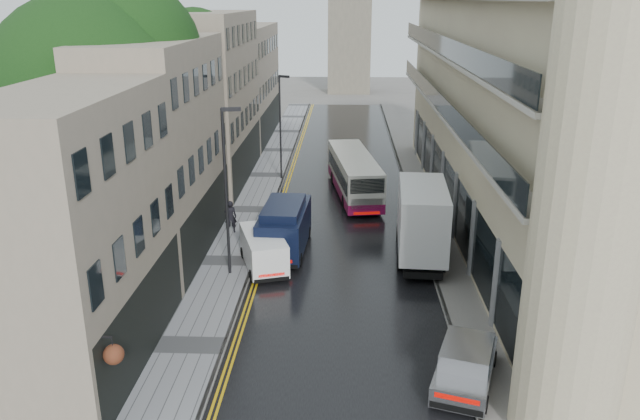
# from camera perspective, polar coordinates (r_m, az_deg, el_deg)

# --- Properties ---
(road) EXTENTS (9.00, 85.00, 0.02)m
(road) POSITION_cam_1_polar(r_m,az_deg,el_deg) (39.98, 2.11, -0.18)
(road) COLOR black
(road) RESTS_ON ground
(left_sidewalk) EXTENTS (2.70, 85.00, 0.12)m
(left_sidewalk) POSITION_cam_1_polar(r_m,az_deg,el_deg) (40.40, -6.22, -0.00)
(left_sidewalk) COLOR gray
(left_sidewalk) RESTS_ON ground
(right_sidewalk) EXTENTS (1.80, 85.00, 0.12)m
(right_sidewalk) POSITION_cam_1_polar(r_m,az_deg,el_deg) (40.31, 9.80, -0.22)
(right_sidewalk) COLOR slate
(right_sidewalk) RESTS_ON ground
(old_shop_row) EXTENTS (4.50, 56.00, 12.00)m
(old_shop_row) POSITION_cam_1_polar(r_m,az_deg,el_deg) (42.01, -10.93, 8.86)
(old_shop_row) COLOR gray
(old_shop_row) RESTS_ON ground
(modern_block) EXTENTS (8.00, 40.00, 14.00)m
(modern_block) POSITION_cam_1_polar(r_m,az_deg,el_deg) (38.19, 18.06, 8.84)
(modern_block) COLOR beige
(modern_block) RESTS_ON ground
(tree_near) EXTENTS (10.56, 10.56, 13.89)m
(tree_near) POSITION_cam_1_polar(r_m,az_deg,el_deg) (33.37, -20.01, 7.21)
(tree_near) COLOR black
(tree_near) RESTS_ON ground
(tree_far) EXTENTS (9.24, 9.24, 12.46)m
(tree_far) POSITION_cam_1_polar(r_m,az_deg,el_deg) (45.52, -13.53, 9.73)
(tree_far) COLOR black
(tree_far) RESTS_ON ground
(cream_bus) EXTENTS (3.82, 10.54, 2.81)m
(cream_bus) POSITION_cam_1_polar(r_m,az_deg,el_deg) (40.24, 2.25, 2.06)
(cream_bus) COLOR beige
(cream_bus) RESTS_ON road
(white_lorry) EXTENTS (2.81, 7.90, 4.08)m
(white_lorry) POSITION_cam_1_polar(r_m,az_deg,el_deg) (31.03, 7.42, -2.02)
(white_lorry) COLOR silver
(white_lorry) RESTS_ON road
(silver_hatchback) EXTENTS (3.01, 4.52, 1.56)m
(silver_hatchback) POSITION_cam_1_polar(r_m,az_deg,el_deg) (22.03, 10.43, -15.19)
(silver_hatchback) COLOR #9A9A9F
(silver_hatchback) RESTS_ON road
(white_van) EXTENTS (2.97, 4.55, 1.90)m
(white_van) POSITION_cam_1_polar(r_m,az_deg,el_deg) (30.09, -6.24, -4.90)
(white_van) COLOR white
(white_van) RESTS_ON road
(navy_van) EXTENTS (2.55, 5.74, 2.87)m
(navy_van) POSITION_cam_1_polar(r_m,az_deg,el_deg) (31.78, -5.63, -2.61)
(navy_van) COLOR black
(navy_van) RESTS_ON road
(pedestrian) EXTENTS (0.75, 0.55, 1.91)m
(pedestrian) POSITION_cam_1_polar(r_m,az_deg,el_deg) (36.28, -8.18, -0.60)
(pedestrian) COLOR black
(pedestrian) RESTS_ON left_sidewalk
(lamp_post_near) EXTENTS (0.94, 0.38, 8.15)m
(lamp_post_near) POSITION_cam_1_polar(r_m,az_deg,el_deg) (29.89, -8.58, 1.44)
(lamp_post_near) COLOR black
(lamp_post_near) RESTS_ON left_sidewalk
(lamp_post_far) EXTENTS (0.86, 0.53, 7.64)m
(lamp_post_far) POSITION_cam_1_polar(r_m,az_deg,el_deg) (46.35, -3.65, 7.48)
(lamp_post_far) COLOR black
(lamp_post_far) RESTS_ON left_sidewalk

